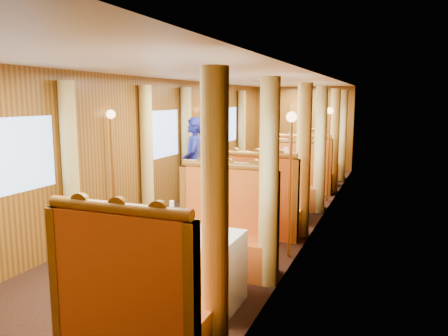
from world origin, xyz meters
The scene contains 47 objects.
floor centered at (0.00, 0.00, 0.00)m, with size 3.00×12.00×0.01m, color black, non-canonical shape.
ceiling centered at (0.00, 0.00, 2.50)m, with size 3.00×12.00×0.01m, color silver, non-canonical shape.
wall_far centered at (0.00, 6.00, 1.25)m, with size 3.00×2.50×0.01m, color brown, non-canonical shape.
wall_left centered at (-1.50, 0.00, 1.25)m, with size 12.00×2.50×0.01m, color brown, non-canonical shape.
wall_right centered at (1.50, 0.00, 1.25)m, with size 12.00×2.50×0.01m, color brown, non-canonical shape.
doorway_far centered at (0.00, 5.97, 1.00)m, with size 0.80×0.04×2.00m, color #8F5E21.
table_near centered at (0.75, -3.50, 0.38)m, with size 1.05×0.72×0.75m, color white.
banquette_near_fwd centered at (0.75, -4.51, 0.42)m, with size 1.30×0.55×1.34m.
banquette_near_aft centered at (0.75, -2.49, 0.42)m, with size 1.30×0.55×1.34m.
table_mid centered at (0.75, 0.00, 0.38)m, with size 1.05×0.72×0.75m, color white.
banquette_mid_fwd centered at (0.75, -1.01, 0.42)m, with size 1.30×0.55×1.34m.
banquette_mid_aft centered at (0.75, 1.01, 0.42)m, with size 1.30×0.55×1.34m.
table_far centered at (0.75, 3.50, 0.38)m, with size 1.05×0.72×0.75m, color white.
banquette_far_fwd centered at (0.75, 2.49, 0.42)m, with size 1.30×0.55×1.34m.
banquette_far_aft centered at (0.75, 4.51, 0.42)m, with size 1.30×0.55×1.34m.
tea_tray centered at (0.63, -3.52, 0.76)m, with size 0.34×0.26×0.01m, color silver.
teapot_left centered at (0.56, -3.64, 0.81)m, with size 0.15×0.11×0.12m, color silver, non-canonical shape.
teapot_right centered at (0.75, -3.63, 0.81)m, with size 0.15×0.11×0.12m, color silver, non-canonical shape.
teapot_back centered at (0.67, -3.43, 0.81)m, with size 0.15×0.11×0.12m, color silver, non-canonical shape.
fruit_plate centered at (1.05, -3.61, 0.77)m, with size 0.23×0.23×0.05m.
cup_inboard centered at (0.39, -3.40, 0.86)m, with size 0.08×0.08×0.26m.
cup_outboard centered at (0.45, -3.27, 0.86)m, with size 0.08×0.08×0.26m.
rose_vase_mid centered at (0.75, -0.01, 0.93)m, with size 0.06×0.06×0.36m.
rose_vase_far centered at (0.78, 3.51, 0.93)m, with size 0.06×0.06×0.36m.
window_left_near centered at (-1.49, -3.50, 1.45)m, with size 1.20×0.90×0.01m, color #80ADE4, non-canonical shape.
curtain_left_near_b centered at (-1.38, -2.72, 1.18)m, with size 0.22×0.22×2.35m, color #DCC570.
window_right_near centered at (1.49, -3.50, 1.45)m, with size 1.20×0.90×0.01m, color #80ADE4, non-canonical shape.
curtain_right_near_a centered at (1.38, -4.28, 1.18)m, with size 0.22×0.22×2.35m, color #DCC570.
curtain_right_near_b centered at (1.38, -2.72, 1.18)m, with size 0.22×0.22×2.35m, color #DCC570.
window_left_mid centered at (-1.49, 0.00, 1.45)m, with size 1.20×0.90×0.01m, color #80ADE4, non-canonical shape.
curtain_left_mid_a centered at (-1.38, -0.78, 1.18)m, with size 0.22×0.22×2.35m, color #DCC570.
curtain_left_mid_b centered at (-1.38, 0.78, 1.18)m, with size 0.22×0.22×2.35m, color #DCC570.
window_right_mid centered at (1.49, 0.00, 1.45)m, with size 1.20×0.90×0.01m, color #80ADE4, non-canonical shape.
curtain_right_mid_a centered at (1.38, -0.78, 1.18)m, with size 0.22×0.22×2.35m, color #DCC570.
curtain_right_mid_b centered at (1.38, 0.78, 1.18)m, with size 0.22×0.22×2.35m, color #DCC570.
window_left_far centered at (-1.49, 3.50, 1.45)m, with size 1.20×0.90×0.01m, color #80ADE4, non-canonical shape.
curtain_left_far_a centered at (-1.38, 2.72, 1.18)m, with size 0.22×0.22×2.35m, color #DCC570.
curtain_left_far_b centered at (-1.38, 4.28, 1.18)m, with size 0.22×0.22×2.35m, color #DCC570.
window_right_far centered at (1.49, 3.50, 1.45)m, with size 1.20×0.90×0.01m, color #80ADE4, non-canonical shape.
curtain_right_far_a centered at (1.38, 2.72, 1.18)m, with size 0.22×0.22×2.35m, color #DCC570.
curtain_right_far_b centered at (1.38, 4.28, 1.18)m, with size 0.22×0.22×2.35m, color #DCC570.
sconce_left_fore centered at (-1.40, -1.75, 1.38)m, with size 0.14×0.14×1.95m.
sconce_right_fore centered at (1.40, -1.75, 1.38)m, with size 0.14×0.14×1.95m.
sconce_left_aft centered at (-1.40, 1.75, 1.38)m, with size 0.14×0.14×1.95m.
sconce_right_aft centered at (1.40, 1.75, 1.38)m, with size 0.14×0.14×1.95m.
steward centered at (-0.92, 0.17, 0.89)m, with size 0.65×0.43×1.78m, color navy.
passenger centered at (0.75, 0.74, 0.74)m, with size 0.40×0.44×0.76m.
Camera 1 is at (2.66, -7.35, 2.10)m, focal length 35.00 mm.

